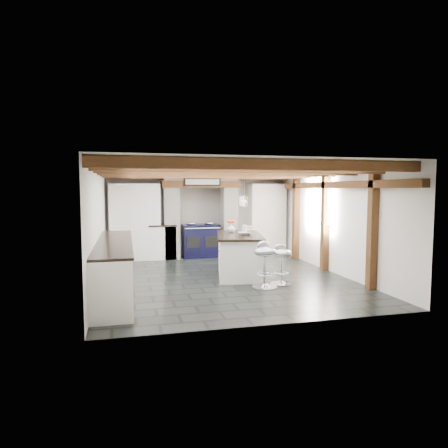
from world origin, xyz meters
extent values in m
plane|color=black|center=(0.00, 0.00, 0.00)|extent=(6.00, 6.00, 0.00)
plane|color=silver|center=(0.00, 3.00, 1.15)|extent=(5.00, 0.00, 5.00)
plane|color=silver|center=(-2.50, 0.00, 1.15)|extent=(0.00, 6.00, 6.00)
plane|color=silver|center=(2.50, 0.00, 1.15)|extent=(0.00, 6.00, 6.00)
plane|color=white|center=(0.00, 0.00, 2.30)|extent=(6.00, 6.00, 0.00)
cube|color=silver|center=(-0.80, 2.70, 0.95)|extent=(0.40, 0.60, 1.90)
cube|color=silver|center=(0.80, 2.70, 0.95)|extent=(0.40, 0.60, 1.90)
cube|color=brown|center=(0.00, 2.70, 1.99)|extent=(2.10, 0.65, 0.18)
cube|color=silver|center=(0.00, 2.70, 2.15)|extent=(2.00, 0.60, 0.31)
cube|color=black|center=(0.00, 2.38, 2.05)|extent=(1.00, 0.03, 0.22)
cube|color=silver|center=(0.00, 2.36, 2.05)|extent=(0.90, 0.01, 0.14)
cube|color=white|center=(-1.75, 2.70, 1.00)|extent=(1.30, 0.58, 2.00)
cube|color=white|center=(1.90, 2.70, 1.00)|extent=(1.00, 0.58, 2.00)
cube|color=white|center=(-2.20, -0.60, 0.44)|extent=(0.60, 3.80, 0.88)
cube|color=black|center=(-2.20, -0.60, 0.90)|extent=(0.64, 3.80, 0.04)
cube|color=white|center=(-1.05, 2.70, 0.44)|extent=(0.70, 0.60, 0.88)
cube|color=black|center=(-1.05, 2.70, 0.90)|extent=(0.74, 0.64, 0.04)
cube|color=brown|center=(2.42, 0.00, 1.95)|extent=(0.15, 5.80, 0.14)
plane|color=white|center=(2.48, 0.60, 1.55)|extent=(0.00, 0.90, 0.90)
cube|color=brown|center=(0.00, -2.60, 2.21)|extent=(5.00, 0.16, 0.16)
cube|color=brown|center=(0.00, -1.73, 2.21)|extent=(5.00, 0.16, 0.16)
cube|color=brown|center=(0.00, -0.87, 2.21)|extent=(5.00, 0.16, 0.16)
cube|color=brown|center=(0.00, 0.00, 2.21)|extent=(5.00, 0.16, 0.16)
cube|color=brown|center=(0.00, 0.87, 2.21)|extent=(5.00, 0.16, 0.16)
cube|color=brown|center=(0.00, 1.73, 2.21)|extent=(5.00, 0.16, 0.16)
cube|color=brown|center=(0.00, 2.60, 2.21)|extent=(5.00, 0.16, 0.16)
cube|color=brown|center=(2.42, -1.60, 1.15)|extent=(0.15, 0.15, 2.30)
cube|color=brown|center=(2.42, 0.20, 1.15)|extent=(0.15, 0.15, 2.30)
cube|color=brown|center=(2.42, 1.80, 1.15)|extent=(0.15, 0.15, 2.30)
cylinder|color=black|center=(0.45, -0.05, 1.93)|extent=(0.01, 0.01, 0.56)
cylinder|color=white|center=(0.45, -0.05, 1.60)|extent=(0.09, 0.09, 0.22)
cylinder|color=black|center=(0.50, 0.25, 1.93)|extent=(0.01, 0.01, 0.56)
cylinder|color=white|center=(0.50, 0.25, 1.60)|extent=(0.09, 0.09, 0.22)
cylinder|color=black|center=(0.55, 0.55, 1.93)|extent=(0.01, 0.01, 0.56)
cylinder|color=white|center=(0.55, 0.55, 1.60)|extent=(0.09, 0.09, 0.22)
cube|color=black|center=(0.00, 2.68, 0.45)|extent=(1.00, 0.60, 0.90)
ellipsoid|color=silver|center=(-0.25, 2.68, 0.93)|extent=(0.28, 0.28, 0.11)
ellipsoid|color=silver|center=(0.25, 2.68, 0.93)|extent=(0.28, 0.28, 0.11)
cylinder|color=silver|center=(0.00, 2.36, 0.82)|extent=(0.95, 0.03, 0.03)
cube|color=black|center=(-0.25, 2.38, 0.45)|extent=(0.35, 0.02, 0.30)
cube|color=black|center=(0.25, 2.38, 0.45)|extent=(0.35, 0.02, 0.30)
cube|color=white|center=(0.38, 0.17, 0.42)|extent=(1.20, 1.86, 0.84)
cube|color=black|center=(0.38, 0.17, 0.86)|extent=(1.29, 1.95, 0.05)
imported|color=white|center=(0.34, 0.67, 0.98)|extent=(0.21, 0.21, 0.18)
ellipsoid|color=red|center=(0.34, 0.67, 1.13)|extent=(0.19, 0.19, 0.11)
cylinder|color=white|center=(0.59, 0.47, 0.97)|extent=(0.11, 0.11, 0.17)
imported|color=white|center=(0.45, 0.06, 0.92)|extent=(0.29, 0.29, 0.06)
cylinder|color=white|center=(0.62, 0.17, 0.93)|extent=(0.05, 0.05, 0.10)
cylinder|color=white|center=(0.62, 0.17, 0.99)|extent=(0.21, 0.21, 0.01)
cylinder|color=tan|center=(0.62, 0.17, 1.03)|extent=(0.16, 0.16, 0.07)
cylinder|color=silver|center=(0.94, -0.86, 0.01)|extent=(0.43, 0.43, 0.03)
cone|color=silver|center=(0.94, -0.86, 0.06)|extent=(0.19, 0.19, 0.08)
cylinder|color=silver|center=(0.94, -0.86, 0.32)|extent=(0.05, 0.05, 0.53)
torus|color=silver|center=(0.94, -0.86, 0.23)|extent=(0.27, 0.27, 0.02)
ellipsoid|color=#999BA6|center=(0.94, -0.86, 0.62)|extent=(0.44, 0.44, 0.17)
ellipsoid|color=#999BA6|center=(0.92, -0.77, 0.72)|extent=(0.28, 0.15, 0.15)
cylinder|color=silver|center=(0.53, -1.04, 0.02)|extent=(0.48, 0.48, 0.03)
cone|color=silver|center=(0.53, -1.04, 0.07)|extent=(0.22, 0.22, 0.09)
cylinder|color=silver|center=(0.53, -1.04, 0.36)|extent=(0.05, 0.05, 0.60)
torus|color=silver|center=(0.53, -1.04, 0.26)|extent=(0.30, 0.30, 0.02)
ellipsoid|color=#999BA6|center=(0.53, -1.04, 0.70)|extent=(0.58, 0.58, 0.20)
ellipsoid|color=#999BA6|center=(0.49, -0.94, 0.80)|extent=(0.33, 0.24, 0.17)
camera|label=1|loc=(-1.98, -8.02, 1.86)|focal=32.00mm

